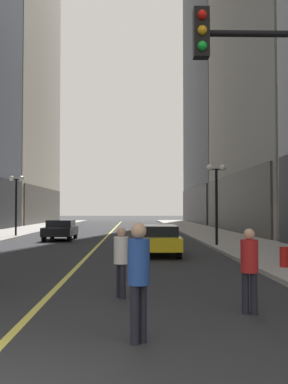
# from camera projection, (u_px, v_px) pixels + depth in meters

# --- Properties ---
(ground_plane) EXTENTS (200.00, 200.00, 0.00)m
(ground_plane) POSITION_uv_depth(u_px,v_px,m) (110.00, 233.00, 39.49)
(ground_plane) COLOR #2D2D30
(sidewalk_left) EXTENTS (4.50, 78.00, 0.15)m
(sidewalk_left) POSITION_uv_depth(u_px,v_px,m) (14.00, 232.00, 39.30)
(sidewalk_left) COLOR #ADA8A0
(sidewalk_left) RESTS_ON ground
(sidewalk_right) EXTENTS (4.50, 78.00, 0.15)m
(sidewalk_right) POSITION_uv_depth(u_px,v_px,m) (206.00, 232.00, 39.68)
(sidewalk_right) COLOR #ADA8A0
(sidewalk_right) RESTS_ON ground
(lane_centre_stripe) EXTENTS (0.16, 70.00, 0.01)m
(lane_centre_stripe) POSITION_uv_depth(u_px,v_px,m) (110.00, 233.00, 39.49)
(lane_centre_stripe) COLOR #E5D64C
(lane_centre_stripe) RESTS_ON ground
(car_yellow) EXTENTS (1.83, 4.80, 1.32)m
(car_yellow) POSITION_uv_depth(u_px,v_px,m) (158.00, 239.00, 20.39)
(car_yellow) COLOR yellow
(car_yellow) RESTS_ON ground
(car_black) EXTENTS (1.84, 4.18, 1.32)m
(car_black) POSITION_uv_depth(u_px,v_px,m) (61.00, 229.00, 30.14)
(car_black) COLOR black
(car_black) RESTS_ON ground
(pedestrian_in_blue_hoodie) EXTENTS (0.48, 0.48, 1.83)m
(pedestrian_in_blue_hoodie) POSITION_uv_depth(u_px,v_px,m) (139.00, 272.00, 6.99)
(pedestrian_in_blue_hoodie) COLOR black
(pedestrian_in_blue_hoodie) RESTS_ON ground
(pedestrian_in_white_shirt) EXTENTS (0.46, 0.46, 1.62)m
(pedestrian_in_white_shirt) POSITION_uv_depth(u_px,v_px,m) (121.00, 257.00, 10.52)
(pedestrian_in_white_shirt) COLOR black
(pedestrian_in_white_shirt) RESTS_ON ground
(pedestrian_in_red_jacket) EXTENTS (0.44, 0.44, 1.66)m
(pedestrian_in_red_jacket) POSITION_uv_depth(u_px,v_px,m) (249.00, 264.00, 8.91)
(pedestrian_in_red_jacket) COLOR black
(pedestrian_in_red_jacket) RESTS_ON ground
(street_lamp_left_far) EXTENTS (1.06, 0.36, 4.43)m
(street_lamp_left_far) POSITION_uv_depth(u_px,v_px,m) (16.00, 192.00, 32.73)
(street_lamp_left_far) COLOR black
(street_lamp_left_far) RESTS_ON ground
(street_lamp_right_mid) EXTENTS (1.06, 0.36, 4.43)m
(street_lamp_right_mid) POSITION_uv_depth(u_px,v_px,m) (216.00, 186.00, 24.36)
(street_lamp_right_mid) COLOR black
(street_lamp_right_mid) RESTS_ON ground
(fire_hydrant_right) EXTENTS (0.28, 0.28, 0.80)m
(fire_hydrant_right) POSITION_uv_depth(u_px,v_px,m) (284.00, 259.00, 14.93)
(fire_hydrant_right) COLOR red
(fire_hydrant_right) RESTS_ON ground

